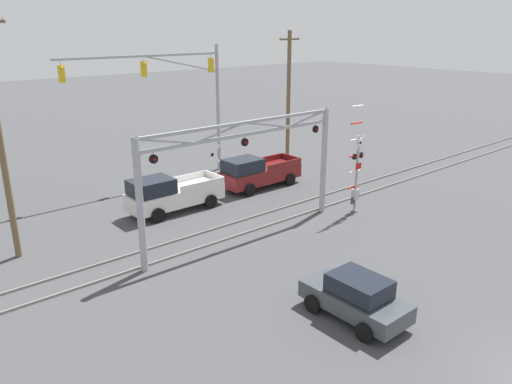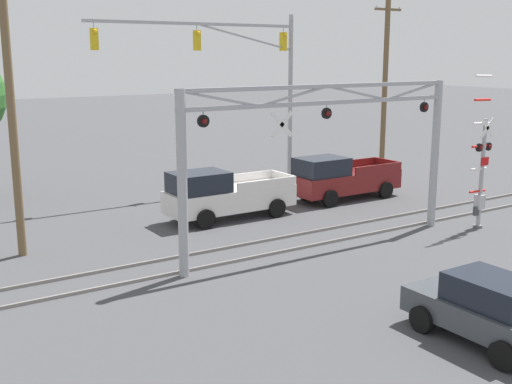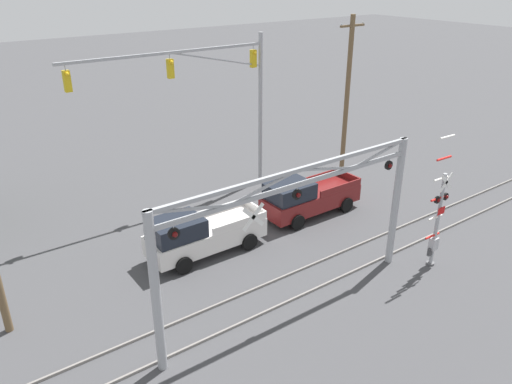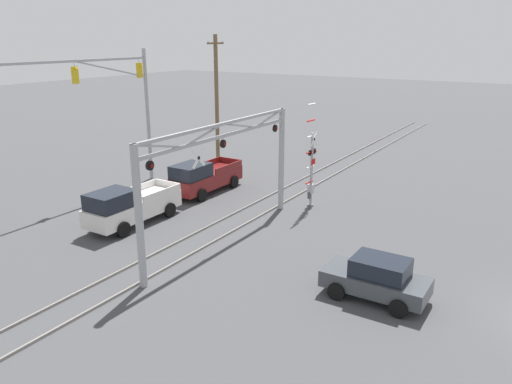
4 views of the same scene
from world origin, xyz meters
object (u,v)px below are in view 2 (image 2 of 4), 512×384
traffic_signal_span (249,68)px  pickup_truck_lead (224,195)px  pickup_truck_following (340,178)px  utility_pole_right (385,88)px  crossing_signal_mast (481,173)px  crossing_gantry (326,144)px  utility_pole_left (10,94)px  sedan_waiting (488,309)px

traffic_signal_span → pickup_truck_lead: (-4.63, -5.35, -5.00)m
pickup_truck_following → utility_pole_right: size_ratio=0.57×
utility_pole_right → crossing_signal_mast: bearing=-112.4°
crossing_gantry → utility_pole_right: size_ratio=1.18×
crossing_signal_mast → utility_pole_left: size_ratio=0.56×
crossing_gantry → crossing_signal_mast: (6.80, -1.25, -1.52)m
utility_pole_right → pickup_truck_lead: bearing=-166.4°
sedan_waiting → utility_pole_left: size_ratio=0.37×
traffic_signal_span → crossing_gantry: bearing=-108.9°
pickup_truck_following → traffic_signal_span: bearing=109.4°
crossing_gantry → utility_pole_left: size_ratio=1.07×
crossing_signal_mast → utility_pole_right: size_ratio=0.62×
crossing_signal_mast → pickup_truck_lead: bearing=139.2°
pickup_truck_following → utility_pole_right: 7.03m
pickup_truck_following → utility_pole_right: bearing=26.9°
pickup_truck_lead → pickup_truck_following: (6.46, 0.17, 0.00)m
traffic_signal_span → utility_pole_left: utility_pole_left is taller
crossing_signal_mast → pickup_truck_lead: 10.28m
traffic_signal_span → utility_pole_right: utility_pole_right is taller
crossing_gantry → sedan_waiting: (-1.56, -8.09, -2.89)m
crossing_gantry → traffic_signal_span: size_ratio=1.01×
pickup_truck_lead → sedan_waiting: bearing=-92.6°
sedan_waiting → pickup_truck_lead: bearing=87.4°
crossing_gantry → pickup_truck_lead: size_ratio=2.07×
crossing_signal_mast → utility_pole_left: utility_pole_left is taller
crossing_signal_mast → sedan_waiting: bearing=-140.7°
utility_pole_right → pickup_truck_following: bearing=-153.1°
traffic_signal_span → utility_pole_right: bearing=-19.9°
pickup_truck_following → utility_pole_left: (-14.72, -0.68, 4.44)m
crossing_signal_mast → sedan_waiting: (-8.35, -6.84, -1.38)m
pickup_truck_lead → pickup_truck_following: same height
utility_pole_left → crossing_gantry: bearing=-28.1°
pickup_truck_following → sedan_waiting: bearing=-117.3°
traffic_signal_span → utility_pole_right: size_ratio=1.16×
utility_pole_left → pickup_truck_lead: bearing=3.5°
crossing_signal_mast → utility_pole_right: utility_pole_right is taller
sedan_waiting → crossing_gantry: bearing=79.1°
pickup_truck_following → utility_pole_left: size_ratio=0.52×
pickup_truck_following → crossing_signal_mast: bearing=-79.5°
traffic_signal_span → utility_pole_right: (7.02, -2.54, -1.08)m
sedan_waiting → traffic_signal_span: bearing=74.4°
crossing_gantry → crossing_signal_mast: size_ratio=1.89×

